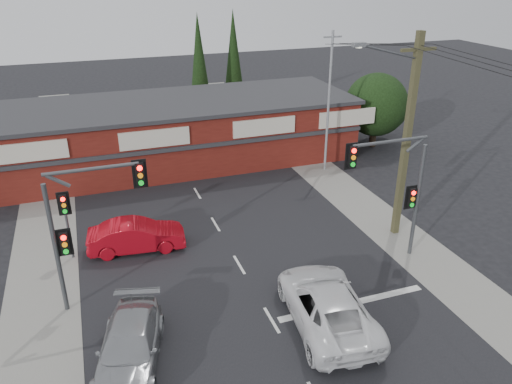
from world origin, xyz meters
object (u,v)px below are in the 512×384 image
object	(u,v)px
utility_pole	(405,133)
red_sedan	(137,236)
shop_building	(161,133)
silver_suv	(130,347)
white_suv	(327,304)

from	to	relation	value
utility_pole	red_sedan	bearing A→B (deg)	167.73
shop_building	utility_pole	size ratio (longest dim) A/B	2.73
red_sedan	silver_suv	bearing A→B (deg)	177.32
white_suv	shop_building	xyz separation A→B (m)	(-2.93, 19.15, 1.31)
shop_building	red_sedan	bearing A→B (deg)	-105.96
red_sedan	shop_building	size ratio (longest dim) A/B	0.17
silver_suv	utility_pole	bearing A→B (deg)	34.43
white_suv	silver_suv	size ratio (longest dim) A/B	1.18
silver_suv	red_sedan	size ratio (longest dim) A/B	1.10
shop_building	utility_pole	distance (m)	17.15
silver_suv	shop_building	bearing A→B (deg)	91.71
white_suv	shop_building	size ratio (longest dim) A/B	0.22
shop_building	silver_suv	bearing A→B (deg)	-103.17
silver_suv	utility_pole	world-z (taller)	utility_pole
white_suv	utility_pole	distance (m)	9.42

